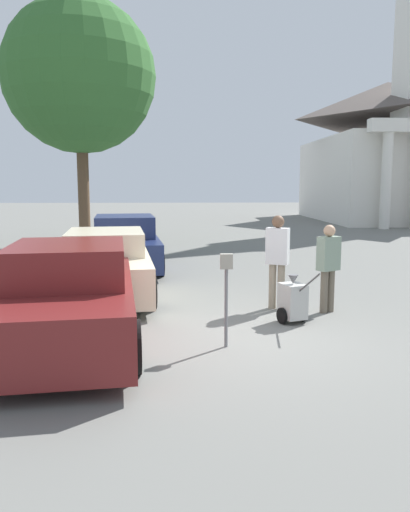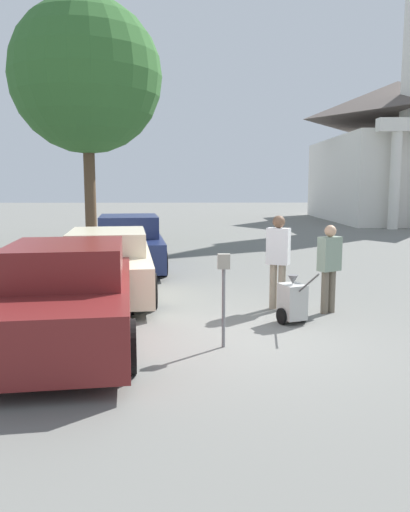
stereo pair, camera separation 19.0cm
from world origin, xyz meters
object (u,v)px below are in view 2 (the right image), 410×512
at_px(parked_car_navy, 129,244).
at_px(equipment_cart, 292,301).
at_px(parking_meter, 224,283).
at_px(parked_car_maroon, 69,296).
at_px(parked_car_cream, 109,263).
at_px(person_supervisor, 329,264).
at_px(person_worker, 278,256).
at_px(church, 398,142).

relative_size(parked_car_navy, equipment_cart, 5.24).
bearing_deg(parked_car_navy, parking_meter, -79.67).
height_order(parked_car_maroon, parked_car_cream, parked_car_maroon).
bearing_deg(person_supervisor, person_worker, -48.08).
distance_m(parked_car_maroon, person_supervisor, 4.69).
distance_m(parking_meter, person_supervisor, 2.84).
xyz_separation_m(person_worker, church, (11.65, 23.64, 4.12)).
relative_size(parked_car_cream, equipment_cart, 5.27).
xyz_separation_m(parking_meter, church, (12.81, 25.89, 4.19)).
bearing_deg(parked_car_cream, parked_car_maroon, -97.50).
height_order(parking_meter, person_worker, person_worker).
bearing_deg(equipment_cart, parked_car_navy, 100.67).
distance_m(parked_car_maroon, person_worker, 4.01).
bearing_deg(parked_car_cream, church, 48.15).
xyz_separation_m(parked_car_navy, person_supervisor, (4.38, -5.25, 0.24)).
bearing_deg(parking_meter, person_supervisor, 43.38).
bearing_deg(parked_car_navy, equipment_cart, -66.45).
xyz_separation_m(person_worker, equipment_cart, (0.10, -0.99, -0.65)).
height_order(person_supervisor, church, church).
distance_m(parked_car_maroon, parked_car_cream, 3.46).
distance_m(parked_car_navy, church, 24.46).
bearing_deg(parking_meter, parked_car_cream, 121.73).
relative_size(parked_car_cream, parked_car_navy, 1.01).
relative_size(person_supervisor, equipment_cart, 1.65).
distance_m(person_worker, person_supervisor, 0.95).
xyz_separation_m(parked_car_cream, church, (15.13, 22.14, 4.49)).
distance_m(parked_car_cream, parked_car_navy, 3.45).
distance_m(parked_car_cream, parking_meter, 4.42).
bearing_deg(parking_meter, parked_car_navy, 107.84).
xyz_separation_m(parking_meter, equipment_cart, (1.26, 1.26, -0.58)).
bearing_deg(parked_car_cream, person_worker, -30.82).
xyz_separation_m(parked_car_maroon, parking_meter, (2.32, -0.29, 0.26)).
relative_size(parked_car_navy, person_worker, 2.90).
height_order(parked_car_maroon, church, church).
bearing_deg(equipment_cart, parked_car_maroon, 174.85).
height_order(parked_car_navy, church, church).
bearing_deg(person_worker, equipment_cart, 120.94).
distance_m(person_worker, church, 26.68).
xyz_separation_m(person_supervisor, church, (10.75, 23.94, 4.23)).
relative_size(parked_car_cream, parking_meter, 3.78).
bearing_deg(parked_car_navy, parked_car_maroon, -97.51).
height_order(person_supervisor, equipment_cart, person_supervisor).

